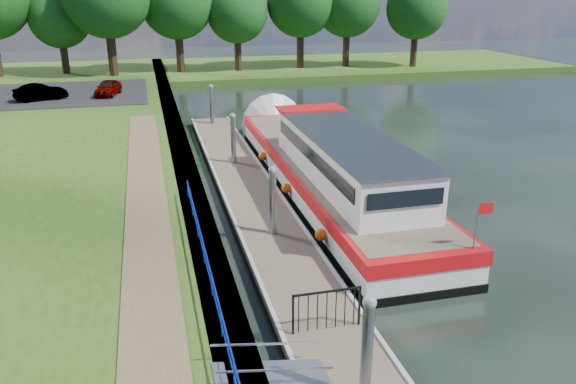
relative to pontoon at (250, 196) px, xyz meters
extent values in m
cube|color=#473D2D|center=(-2.55, 2.00, 0.20)|extent=(1.10, 90.00, 0.78)
cube|color=#2C4A15|center=(12.00, 39.00, 0.12)|extent=(60.00, 18.00, 0.60)
cube|color=brown|center=(-4.40, -5.00, 0.62)|extent=(1.60, 40.00, 0.05)
cube|color=black|center=(-11.00, 25.00, 0.62)|extent=(14.00, 12.00, 0.06)
cube|color=#0C2DBF|center=(-2.75, -10.00, 1.29)|extent=(0.04, 18.00, 0.04)
cube|color=#0C2DBF|center=(-2.75, -10.00, 0.94)|extent=(0.03, 18.00, 0.03)
cylinder|color=#0C2DBF|center=(-2.75, -13.00, 0.95)|extent=(0.04, 0.04, 0.72)
cylinder|color=#0C2DBF|center=(-2.75, -11.00, 0.95)|extent=(0.04, 0.04, 0.72)
cylinder|color=#0C2DBF|center=(-2.75, -9.00, 0.95)|extent=(0.04, 0.04, 0.72)
cylinder|color=#0C2DBF|center=(-2.75, -7.00, 0.95)|extent=(0.04, 0.04, 0.72)
cylinder|color=#0C2DBF|center=(-2.75, -5.00, 0.95)|extent=(0.04, 0.04, 0.72)
cylinder|color=#0C2DBF|center=(-2.75, -3.00, 0.95)|extent=(0.04, 0.04, 0.72)
cylinder|color=#0C2DBF|center=(-2.75, -1.00, 0.95)|extent=(0.04, 0.04, 0.72)
cube|color=brown|center=(0.00, 0.00, 0.10)|extent=(2.50, 30.00, 0.24)
cube|color=#9EA0A3|center=(0.00, -12.00, -0.13)|extent=(2.30, 5.00, 0.30)
cube|color=#9EA0A3|center=(0.00, -4.00, -0.13)|extent=(2.30, 5.00, 0.30)
cube|color=#9EA0A3|center=(0.00, 4.00, -0.13)|extent=(2.30, 5.00, 0.30)
cube|color=#9EA0A3|center=(0.00, 12.00, -0.13)|extent=(2.30, 5.00, 0.30)
cube|color=#9EA0A3|center=(1.19, 0.00, 0.25)|extent=(0.12, 30.00, 0.06)
cube|color=#9EA0A3|center=(-1.19, 0.00, 0.25)|extent=(0.12, 30.00, 0.06)
cylinder|color=gray|center=(0.00, -13.50, 0.92)|extent=(0.26, 0.26, 3.40)
sphere|color=gray|center=(0.00, -13.50, 2.62)|extent=(0.30, 0.30, 0.30)
cylinder|color=gray|center=(0.00, -4.50, 0.92)|extent=(0.26, 0.26, 3.40)
sphere|color=gray|center=(0.00, -4.50, 2.62)|extent=(0.30, 0.30, 0.30)
cylinder|color=gray|center=(0.00, 4.50, 0.92)|extent=(0.26, 0.26, 3.40)
sphere|color=gray|center=(0.00, 4.50, 2.62)|extent=(0.30, 0.30, 0.30)
cylinder|color=gray|center=(0.00, 13.50, 0.92)|extent=(0.26, 0.26, 3.40)
sphere|color=gray|center=(0.00, 13.50, 2.62)|extent=(0.30, 0.30, 0.30)
cube|color=#A5A8AD|center=(-1.85, -12.50, 0.42)|extent=(2.58, 1.00, 0.43)
cube|color=#A5A8AD|center=(-1.85, -12.98, 0.92)|extent=(2.58, 0.04, 0.41)
cube|color=#A5A8AD|center=(-1.85, -12.02, 0.92)|extent=(2.58, 0.04, 0.41)
cube|color=black|center=(-0.90, -10.80, 0.80)|extent=(0.05, 0.05, 1.15)
cube|color=black|center=(0.90, -10.80, 0.80)|extent=(0.05, 0.05, 1.15)
cube|color=black|center=(0.00, -10.80, 1.34)|extent=(1.85, 0.05, 0.05)
cube|color=black|center=(-0.75, -10.80, 0.80)|extent=(0.02, 0.02, 1.10)
cube|color=black|center=(-0.50, -10.80, 0.80)|extent=(0.02, 0.02, 1.10)
cube|color=black|center=(-0.25, -10.80, 0.80)|extent=(0.02, 0.02, 1.10)
cube|color=black|center=(0.00, -10.80, 0.80)|extent=(0.02, 0.02, 1.10)
cube|color=black|center=(0.25, -10.80, 0.80)|extent=(0.02, 0.02, 1.10)
cube|color=black|center=(0.50, -10.80, 0.80)|extent=(0.02, 0.02, 1.10)
cube|color=black|center=(0.75, -10.80, 0.80)|extent=(0.02, 0.02, 1.10)
cube|color=black|center=(3.60, 0.40, -0.16)|extent=(4.00, 20.00, 0.55)
cube|color=silver|center=(3.60, 0.40, 0.44)|extent=(3.96, 19.90, 0.65)
cube|color=red|center=(3.60, 0.40, 1.00)|extent=(4.04, 20.00, 0.48)
cube|color=brown|center=(3.60, 0.40, 1.24)|extent=(3.68, 19.20, 0.04)
cone|color=silver|center=(3.60, 10.80, 0.37)|extent=(4.00, 1.50, 4.00)
cube|color=silver|center=(3.60, -2.10, 2.12)|extent=(3.00, 11.00, 1.75)
cube|color=gray|center=(3.60, -2.10, 3.04)|extent=(3.10, 11.20, 0.10)
cube|color=black|center=(2.08, -2.10, 2.37)|extent=(0.04, 10.00, 0.55)
cube|color=black|center=(5.12, -2.10, 2.37)|extent=(0.04, 10.00, 0.55)
cube|color=black|center=(3.60, 3.45, 2.37)|extent=(2.60, 0.04, 0.55)
cube|color=black|center=(3.60, -7.65, 2.37)|extent=(2.60, 0.04, 0.55)
cube|color=red|center=(3.60, 3.10, 3.12)|extent=(3.20, 1.60, 0.06)
cylinder|color=gray|center=(5.10, -9.30, 1.97)|extent=(0.05, 0.05, 1.50)
cube|color=red|center=(5.35, -9.30, 2.52)|extent=(0.50, 0.02, 0.35)
sphere|color=#FF5B0E|center=(1.48, -5.60, 0.47)|extent=(0.44, 0.44, 0.44)
sphere|color=#FF5B0E|center=(1.48, -0.60, 0.47)|extent=(0.44, 0.44, 0.44)
sphere|color=#FF5B0E|center=(1.48, 4.40, 0.47)|extent=(0.44, 0.44, 0.44)
imported|color=#594C47|center=(2.40, -5.51, 2.12)|extent=(0.46, 0.66, 1.72)
cylinder|color=#332316|center=(-11.50, 36.87, 1.97)|extent=(0.70, 0.70, 3.10)
sphere|color=#113A14|center=(-11.50, 36.87, 5.92)|extent=(5.85, 5.85, 5.85)
sphere|color=#113A14|center=(-11.67, 37.04, 7.39)|extent=(4.65, 4.65, 4.65)
cylinder|color=#332316|center=(-6.89, 34.36, 2.56)|extent=(0.84, 0.84, 4.29)
cylinder|color=#332316|center=(-0.41, 36.36, 2.33)|extent=(0.79, 0.79, 3.83)
sphere|color=#113A14|center=(-0.41, 36.36, 7.23)|extent=(7.24, 7.24, 7.24)
cylinder|color=#332316|center=(5.49, 36.09, 2.05)|extent=(0.72, 0.72, 3.26)
sphere|color=#113A14|center=(5.49, 36.09, 6.21)|extent=(6.16, 6.16, 6.16)
cylinder|color=#332316|center=(12.25, 36.38, 2.30)|extent=(0.78, 0.78, 3.77)
sphere|color=#113A14|center=(12.25, 36.38, 7.12)|extent=(7.13, 7.13, 7.13)
cylinder|color=#332316|center=(17.42, 36.40, 2.24)|extent=(0.77, 0.77, 3.65)
sphere|color=#113A14|center=(17.42, 36.40, 6.90)|extent=(6.89, 6.89, 6.89)
cylinder|color=#332316|center=(24.52, 34.52, 2.12)|extent=(0.74, 0.74, 3.41)
sphere|color=#113A14|center=(24.52, 34.52, 6.47)|extent=(6.43, 6.43, 6.43)
imported|color=#999999|center=(-6.90, 23.16, 1.25)|extent=(2.23, 3.73, 1.19)
imported|color=#999999|center=(-11.70, 22.31, 1.26)|extent=(3.93, 2.51, 1.22)
camera|label=1|loc=(-4.04, -22.71, 8.65)|focal=35.00mm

